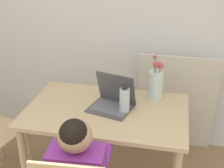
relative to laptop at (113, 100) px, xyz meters
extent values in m
cube|color=white|center=(0.12, 0.72, 0.47)|extent=(6.40, 0.05, 2.50)
cube|color=#D6B784|center=(-0.04, -0.05, -0.07)|extent=(1.19, 0.74, 0.03)
cylinder|color=#D6B784|center=(-0.58, -0.37, -0.43)|extent=(0.05, 0.05, 0.69)
cylinder|color=#D6B784|center=(-0.58, 0.27, -0.43)|extent=(0.05, 0.05, 0.69)
cylinder|color=#D6B784|center=(0.50, 0.27, -0.43)|extent=(0.05, 0.05, 0.69)
cylinder|color=#D6B784|center=(-0.74, 0.00, -0.57)|extent=(0.04, 0.04, 0.43)
sphere|color=tan|center=(-0.05, -0.71, 0.16)|extent=(0.19, 0.19, 0.19)
sphere|color=black|center=(-0.05, -0.73, 0.18)|extent=(0.16, 0.16, 0.16)
cylinder|color=purple|center=(0.07, -0.50, -0.11)|extent=(0.07, 0.24, 0.06)
cylinder|color=purple|center=(-0.20, -0.51, -0.11)|extent=(0.07, 0.24, 0.06)
cube|color=#4C4C51|center=(-0.01, -0.04, -0.05)|extent=(0.35, 0.32, 0.01)
cube|color=slate|center=(-0.01, -0.04, -0.05)|extent=(0.30, 0.24, 0.00)
cube|color=#4C4C51|center=(0.01, 0.05, 0.07)|extent=(0.31, 0.15, 0.25)
cube|color=#19284C|center=(0.01, 0.05, 0.07)|extent=(0.28, 0.13, 0.22)
cylinder|color=silver|center=(0.29, 0.20, 0.05)|extent=(0.12, 0.12, 0.22)
cylinder|color=#3D7A38|center=(0.32, 0.21, 0.10)|extent=(0.01, 0.01, 0.23)
sphere|color=#CC4C4C|center=(0.32, 0.21, 0.21)|extent=(0.05, 0.05, 0.05)
cylinder|color=#3D7A38|center=(0.28, 0.22, 0.13)|extent=(0.01, 0.01, 0.29)
sphere|color=#CC4C4C|center=(0.28, 0.22, 0.28)|extent=(0.03, 0.03, 0.03)
cylinder|color=#3D7A38|center=(0.29, 0.18, 0.11)|extent=(0.01, 0.01, 0.25)
sphere|color=#CC4C4C|center=(0.29, 0.18, 0.24)|extent=(0.05, 0.05, 0.05)
cylinder|color=silver|center=(0.10, -0.06, 0.04)|extent=(0.07, 0.07, 0.19)
cylinder|color=#262628|center=(0.10, -0.06, 0.14)|extent=(0.04, 0.04, 0.02)
cube|color=silver|center=(0.47, 0.59, -0.30)|extent=(0.70, 0.15, 0.97)
camera|label=1|loc=(0.42, -1.99, 1.09)|focal=50.00mm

